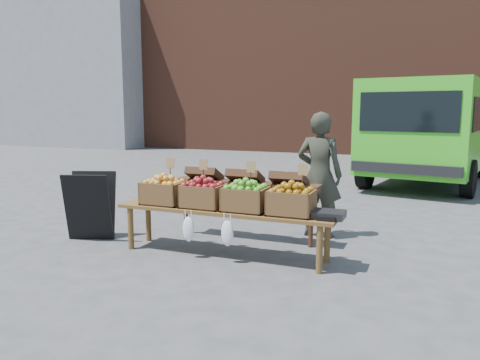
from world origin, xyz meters
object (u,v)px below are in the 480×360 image
at_px(chalkboard_sign, 90,206).
at_px(crate_green_apples, 291,203).
at_px(vendor, 319,175).
at_px(back_table, 245,202).
at_px(crate_red_apples, 246,199).
at_px(crate_golden_apples, 164,193).
at_px(delivery_van, 431,133).
at_px(crate_russet_pears, 203,196).
at_px(weighing_scale, 329,214).
at_px(display_bench, 224,232).

height_order(chalkboard_sign, crate_green_apples, chalkboard_sign).
height_order(vendor, back_table, vendor).
xyz_separation_m(crate_red_apples, crate_green_apples, (0.55, 0.00, 0.00)).
bearing_deg(crate_golden_apples, chalkboard_sign, -178.69).
height_order(delivery_van, crate_russet_pears, delivery_van).
bearing_deg(crate_golden_apples, delivery_van, 66.38).
distance_m(vendor, crate_red_apples, 1.42).
relative_size(vendor, chalkboard_sign, 1.86).
height_order(crate_russet_pears, crate_red_apples, same).
distance_m(crate_red_apples, crate_green_apples, 0.55).
xyz_separation_m(chalkboard_sign, crate_russet_pears, (1.69, 0.03, 0.25)).
xyz_separation_m(vendor, back_table, (-0.87, -0.56, -0.34)).
height_order(crate_red_apples, weighing_scale, crate_red_apples).
bearing_deg(crate_green_apples, display_bench, 180.00).
relative_size(chalkboard_sign, back_table, 0.44).
distance_m(back_table, crate_russet_pears, 0.79).
relative_size(vendor, crate_green_apples, 3.44).
distance_m(delivery_van, crate_russet_pears, 7.51).
distance_m(display_bench, crate_green_apples, 0.93).
distance_m(crate_green_apples, weighing_scale, 0.44).
bearing_deg(crate_red_apples, crate_green_apples, 0.00).
distance_m(delivery_van, crate_golden_apples, 7.71).
height_order(crate_russet_pears, weighing_scale, crate_russet_pears).
distance_m(vendor, back_table, 1.09).
relative_size(vendor, display_bench, 0.64).
relative_size(delivery_van, vendor, 3.07).
height_order(display_bench, crate_golden_apples, crate_golden_apples).
distance_m(back_table, display_bench, 0.76).
height_order(vendor, crate_green_apples, vendor).
bearing_deg(chalkboard_sign, crate_green_apples, -18.92).
height_order(delivery_van, crate_red_apples, delivery_van).
bearing_deg(crate_green_apples, crate_red_apples, 180.00).
xyz_separation_m(vendor, crate_red_apples, (-0.58, -1.28, -0.15)).
relative_size(display_bench, crate_russet_pears, 5.40).
height_order(display_bench, crate_red_apples, crate_red_apples).
bearing_deg(vendor, crate_golden_apples, 40.43).
xyz_separation_m(crate_russet_pears, crate_green_apples, (1.10, 0.00, 0.00)).
bearing_deg(crate_golden_apples, crate_russet_pears, 0.00).
distance_m(chalkboard_sign, back_table, 2.09).
distance_m(back_table, crate_red_apples, 0.80).
relative_size(vendor, crate_red_apples, 3.44).
xyz_separation_m(display_bench, crate_golden_apples, (-0.82, 0.00, 0.42)).
relative_size(back_table, weighing_scale, 6.18).
xyz_separation_m(crate_golden_apples, weighing_scale, (2.08, 0.00, -0.10)).
relative_size(display_bench, weighing_scale, 7.94).
bearing_deg(crate_russet_pears, crate_green_apples, 0.00).
xyz_separation_m(chalkboard_sign, crate_red_apples, (2.24, 0.03, 0.25)).
height_order(delivery_van, vendor, delivery_van).
bearing_deg(back_table, crate_russet_pears, -109.83).
bearing_deg(back_table, display_bench, -88.78).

